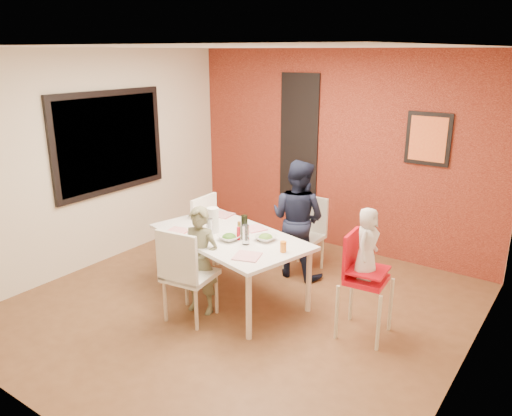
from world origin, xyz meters
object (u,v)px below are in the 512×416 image
Objects in this scene: chair_near at (185,271)px; child_far at (298,219)px; child_near at (200,261)px; toddler at (367,243)px; dining_table at (230,241)px; wine_bottle at (244,227)px; paper_towel_roll at (213,220)px; high_chair at (362,275)px; chair_far at (307,229)px; chair_left at (197,228)px.

child_far is (0.35, 1.62, 0.16)m from chair_near.
toddler is (1.58, 0.56, 0.38)m from child_near.
wine_bottle reaches higher than dining_table.
child_near reaches higher than paper_towel_roll.
dining_table is at bearing 88.98° from high_chair.
paper_towel_roll is (-0.51, -1.22, 0.36)m from chair_far.
chair_left is 0.79m from paper_towel_roll.
child_near is at bearing 75.70° from child_far.
child_far is (0.31, 0.93, 0.05)m from dining_table.
child_near is (-0.05, -0.44, -0.09)m from dining_table.
high_chair is at bearing 95.65° from toddler.
dining_table is at bearing 64.10° from chair_left.
chair_far is 1.35× the size of toddler.
chair_far is at bearing 66.47° from child_near.
wine_bottle is 0.93× the size of paper_towel_roll.
chair_near reaches higher than wine_bottle.
toddler is at bearing 146.65° from child_far.
child_far is at bearing 71.58° from dining_table.
chair_near is at bearing 113.90° from toddler.
paper_towel_roll is at bearing 91.83° from toddler.
child_near reaches higher than wine_bottle.
dining_table is at bearing -100.86° from chair_near.
child_near is 1.69× the size of toddler.
chair_near is 1.90m from chair_far.
toddler reaches higher than paper_towel_roll.
paper_towel_roll is at bearing 62.57° from child_far.
wine_bottle is at bearing 83.65° from child_far.
chair_near is 3.81× the size of wine_bottle.
chair_far is at bearing -89.99° from child_far.
chair_left is 3.70× the size of wine_bottle.
high_chair is 1.65m from child_near.
chair_left is 0.84× the size of child_near.
chair_near is 1.08× the size of chair_far.
chair_left is (-1.11, -0.82, 0.03)m from chair_far.
dining_table is at bearing 72.84° from child_near.
paper_towel_roll is (-0.17, 0.65, 0.32)m from chair_near.
chair_near is at bearing -98.14° from child_near.
child_far reaches higher than wine_bottle.
wine_bottle is (0.20, -0.00, 0.20)m from dining_table.
chair_near is at bearing 112.24° from high_chair.
chair_near is 0.74m from paper_towel_roll.
chair_near is at bearing 34.24° from chair_left.
child_far is (1.11, 0.58, 0.18)m from chair_left.
child_near is at bearing -96.16° from dining_table.
chair_near is 1.03× the size of chair_left.
chair_left is (-0.80, 0.36, -0.13)m from dining_table.
chair_left is at bearing 80.79° from toddler.
dining_table is 7.42× the size of wine_bottle.
chair_left is at bearing 27.73° from child_far.
chair_near is at bearing -75.73° from paper_towel_roll.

